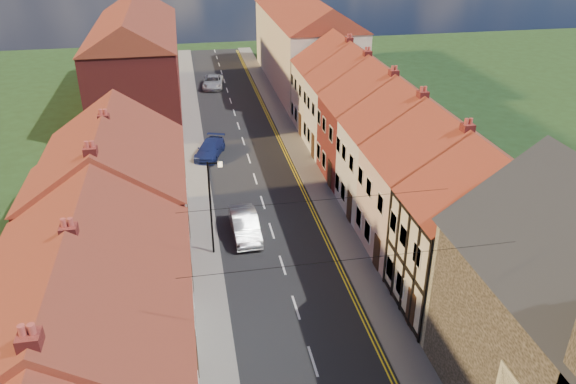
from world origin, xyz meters
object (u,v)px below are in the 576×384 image
at_px(car_mid, 245,225).
at_px(car_far, 210,149).
at_px(lamppost, 212,203).
at_px(car_distant, 213,82).

bearing_deg(car_mid, car_far, 94.18).
relative_size(lamppost, car_far, 1.33).
bearing_deg(car_far, car_distant, 104.42).
height_order(car_mid, car_distant, car_mid).
relative_size(car_mid, car_far, 1.03).
bearing_deg(car_distant, car_mid, -83.31).
bearing_deg(car_far, car_mid, -65.02).
bearing_deg(car_mid, lamppost, -140.89).
distance_m(car_far, car_distant, 20.38).
height_order(car_mid, car_far, car_mid).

